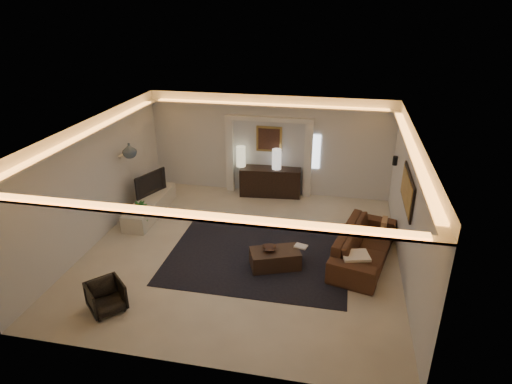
% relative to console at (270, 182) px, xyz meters
% --- Properties ---
extents(floor, '(7.00, 7.00, 0.00)m').
position_rel_console_xyz_m(floor, '(-0.09, -3.25, -0.40)').
color(floor, beige).
rests_on(floor, ground).
extents(ceiling, '(7.00, 7.00, 0.00)m').
position_rel_console_xyz_m(ceiling, '(-0.09, -3.25, 2.50)').
color(ceiling, white).
rests_on(ceiling, ground).
extents(wall_back, '(7.00, 0.00, 7.00)m').
position_rel_console_xyz_m(wall_back, '(-0.09, 0.25, 1.05)').
color(wall_back, silver).
rests_on(wall_back, ground).
extents(wall_front, '(7.00, 0.00, 7.00)m').
position_rel_console_xyz_m(wall_front, '(-0.09, -6.75, 1.05)').
color(wall_front, silver).
rests_on(wall_front, ground).
extents(wall_left, '(0.00, 7.00, 7.00)m').
position_rel_console_xyz_m(wall_left, '(-3.59, -3.25, 1.05)').
color(wall_left, silver).
rests_on(wall_left, ground).
extents(wall_right, '(0.00, 7.00, 7.00)m').
position_rel_console_xyz_m(wall_right, '(3.41, -3.25, 1.05)').
color(wall_right, silver).
rests_on(wall_right, ground).
extents(cove_soffit, '(7.00, 7.00, 0.04)m').
position_rel_console_xyz_m(cove_soffit, '(-0.09, -3.25, 2.22)').
color(cove_soffit, silver).
rests_on(cove_soffit, ceiling).
extents(daylight_slit, '(0.25, 0.03, 1.00)m').
position_rel_console_xyz_m(daylight_slit, '(1.26, 0.23, 0.95)').
color(daylight_slit, white).
rests_on(daylight_slit, wall_back).
extents(area_rug, '(4.00, 3.00, 0.01)m').
position_rel_console_xyz_m(area_rug, '(0.31, -3.45, -0.39)').
color(area_rug, black).
rests_on(area_rug, ground).
extents(pilaster_left, '(0.22, 0.20, 2.20)m').
position_rel_console_xyz_m(pilaster_left, '(-1.24, 0.15, 0.70)').
color(pilaster_left, silver).
rests_on(pilaster_left, ground).
extents(pilaster_right, '(0.22, 0.20, 2.20)m').
position_rel_console_xyz_m(pilaster_right, '(1.06, 0.15, 0.70)').
color(pilaster_right, silver).
rests_on(pilaster_right, ground).
extents(alcove_header, '(2.52, 0.20, 0.12)m').
position_rel_console_xyz_m(alcove_header, '(-0.09, 0.15, 1.85)').
color(alcove_header, silver).
rests_on(alcove_header, wall_back).
extents(painting_frame, '(0.74, 0.04, 0.74)m').
position_rel_console_xyz_m(painting_frame, '(-0.09, 0.22, 1.25)').
color(painting_frame, tan).
rests_on(painting_frame, wall_back).
extents(painting_canvas, '(0.62, 0.02, 0.62)m').
position_rel_console_xyz_m(painting_canvas, '(-0.09, 0.19, 1.25)').
color(painting_canvas, '#4C2D1E').
rests_on(painting_canvas, wall_back).
extents(art_panel_frame, '(0.04, 1.64, 0.74)m').
position_rel_console_xyz_m(art_panel_frame, '(3.38, -2.95, 1.30)').
color(art_panel_frame, black).
rests_on(art_panel_frame, wall_right).
extents(art_panel_gold, '(0.02, 1.50, 0.62)m').
position_rel_console_xyz_m(art_panel_gold, '(3.35, -2.95, 1.30)').
color(art_panel_gold, tan).
rests_on(art_panel_gold, wall_right).
extents(wall_sconce, '(0.12, 0.12, 0.22)m').
position_rel_console_xyz_m(wall_sconce, '(3.29, -1.05, 1.28)').
color(wall_sconce, black).
rests_on(wall_sconce, wall_right).
extents(wall_niche, '(0.10, 0.55, 0.04)m').
position_rel_console_xyz_m(wall_niche, '(-3.53, -1.85, 1.25)').
color(wall_niche, silver).
rests_on(wall_niche, wall_left).
extents(console, '(1.80, 0.71, 0.88)m').
position_rel_console_xyz_m(console, '(0.00, 0.00, 0.00)').
color(console, black).
rests_on(console, ground).
extents(lamp_left, '(0.34, 0.34, 0.60)m').
position_rel_console_xyz_m(lamp_left, '(-0.88, 0.00, 0.69)').
color(lamp_left, '#F8EFBC').
rests_on(lamp_left, console).
extents(lamp_right, '(0.31, 0.31, 0.59)m').
position_rel_console_xyz_m(lamp_right, '(0.17, 0.00, 0.69)').
color(lamp_right, silver).
rests_on(lamp_right, console).
extents(media_ledge, '(0.64, 2.37, 0.44)m').
position_rel_console_xyz_m(media_ledge, '(-2.95, -1.88, -0.18)').
color(media_ledge, beige).
rests_on(media_ledge, ground).
extents(tv, '(1.05, 0.53, 0.62)m').
position_rel_console_xyz_m(tv, '(-3.13, -1.52, 0.36)').
color(tv, black).
rests_on(tv, media_ledge).
extents(figurine, '(0.17, 0.17, 0.39)m').
position_rel_console_xyz_m(figurine, '(-3.24, -1.24, 0.24)').
color(figurine, black).
rests_on(figurine, media_ledge).
extents(ginger_jar, '(0.43, 0.43, 0.37)m').
position_rel_console_xyz_m(ginger_jar, '(-3.24, -2.10, 1.46)').
color(ginger_jar, '#324551').
rests_on(ginger_jar, wall_niche).
extents(plant, '(0.43, 0.43, 0.74)m').
position_rel_console_xyz_m(plant, '(-2.83, -2.75, -0.03)').
color(plant, '#1E5E20').
rests_on(plant, ground).
extents(sofa, '(2.71, 1.58, 0.74)m').
position_rel_console_xyz_m(sofa, '(2.63, -3.06, -0.03)').
color(sofa, black).
rests_on(sofa, ground).
extents(throw_blanket, '(0.63, 0.55, 0.06)m').
position_rel_console_xyz_m(throw_blanket, '(2.42, -3.83, 0.15)').
color(throw_blanket, beige).
rests_on(throw_blanket, sofa).
extents(throw_pillow, '(0.18, 0.40, 0.38)m').
position_rel_console_xyz_m(throw_pillow, '(3.06, -2.45, 0.15)').
color(throw_pillow, '#A97E56').
rests_on(throw_pillow, sofa).
extents(coffee_table, '(1.18, 0.91, 0.39)m').
position_rel_console_xyz_m(coffee_table, '(0.75, -3.73, -0.20)').
color(coffee_table, '#2F231F').
rests_on(coffee_table, ground).
extents(bowl, '(0.39, 0.39, 0.08)m').
position_rel_console_xyz_m(bowl, '(0.62, -3.73, 0.05)').
color(bowl, '#36241C').
rests_on(bowl, coffee_table).
extents(magazine, '(0.31, 0.26, 0.03)m').
position_rel_console_xyz_m(magazine, '(1.27, -3.46, 0.02)').
color(magazine, silver).
rests_on(magazine, coffee_table).
extents(armchair, '(0.88, 0.88, 0.58)m').
position_rel_console_xyz_m(armchair, '(-2.09, -5.77, -0.11)').
color(armchair, black).
rests_on(armchair, ground).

